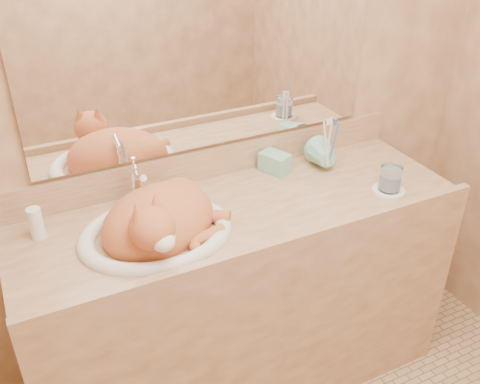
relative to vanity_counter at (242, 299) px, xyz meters
name	(u,v)px	position (x,y,z in m)	size (l,w,h in m)	color
wall_back	(208,76)	(0.00, 0.28, 0.82)	(2.40, 0.02, 2.50)	#916341
vanity_counter	(242,299)	(0.00, 0.00, 0.00)	(1.60, 0.55, 0.85)	#8B5F3E
mirror	(208,37)	(0.00, 0.26, 0.97)	(1.30, 0.02, 0.80)	white
sink_basin	(154,215)	(-0.32, -0.02, 0.50)	(0.50, 0.41, 0.16)	white
faucet	(137,185)	(-0.32, 0.17, 0.51)	(0.05, 0.13, 0.18)	silver
cat	(160,218)	(-0.31, -0.03, 0.49)	(0.41, 0.33, 0.22)	#B25129
soap_dispenser	(287,156)	(0.26, 0.14, 0.51)	(0.08, 0.08, 0.17)	#7BC5A5
toothbrush_cup	(328,161)	(0.42, 0.08, 0.48)	(0.12, 0.12, 0.11)	#7BC5A5
toothbrushes	(330,142)	(0.42, 0.08, 0.56)	(0.04, 0.04, 0.24)	white
saucer	(389,190)	(0.54, -0.14, 0.43)	(0.12, 0.12, 0.01)	white
water_glass	(391,178)	(0.54, -0.14, 0.48)	(0.08, 0.08, 0.09)	silver
lotion_bottle	(36,223)	(-0.67, 0.13, 0.48)	(0.05, 0.05, 0.11)	white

